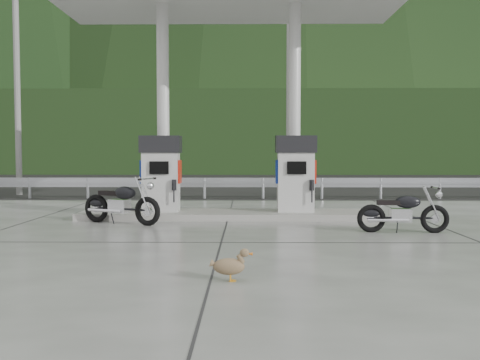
{
  "coord_description": "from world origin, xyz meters",
  "views": [
    {
      "loc": [
        0.44,
        -10.17,
        1.59
      ],
      "look_at": [
        0.3,
        1.0,
        1.0
      ],
      "focal_mm": 40.0,
      "sensor_mm": 36.0,
      "label": 1
    }
  ],
  "objects_px": {
    "gas_pump_left": "(161,174)",
    "motorcycle_right": "(403,213)",
    "duck": "(229,267)",
    "gas_pump_right": "(296,174)",
    "motorcycle_left": "(121,203)"
  },
  "relations": [
    {
      "from": "gas_pump_left",
      "to": "motorcycle_right",
      "type": "xyz_separation_m",
      "value": [
        5.08,
        -2.3,
        -0.66
      ]
    },
    {
      "from": "gas_pump_left",
      "to": "duck",
      "type": "bearing_deg",
      "value": -73.74
    },
    {
      "from": "gas_pump_left",
      "to": "duck",
      "type": "xyz_separation_m",
      "value": [
        1.82,
        -6.25,
        -0.88
      ]
    },
    {
      "from": "gas_pump_right",
      "to": "motorcycle_left",
      "type": "xyz_separation_m",
      "value": [
        -3.9,
        -1.1,
        -0.61
      ]
    },
    {
      "from": "gas_pump_left",
      "to": "gas_pump_right",
      "type": "distance_m",
      "value": 3.2
    },
    {
      "from": "motorcycle_right",
      "to": "gas_pump_right",
      "type": "bearing_deg",
      "value": 132.81
    },
    {
      "from": "gas_pump_left",
      "to": "motorcycle_left",
      "type": "bearing_deg",
      "value": -122.45
    },
    {
      "from": "duck",
      "to": "motorcycle_left",
      "type": "bearing_deg",
      "value": 117.91
    },
    {
      "from": "motorcycle_left",
      "to": "gas_pump_right",
      "type": "bearing_deg",
      "value": 40.6
    },
    {
      "from": "gas_pump_left",
      "to": "duck",
      "type": "distance_m",
      "value": 6.57
    },
    {
      "from": "gas_pump_left",
      "to": "motorcycle_right",
      "type": "relative_size",
      "value": 1.09
    },
    {
      "from": "motorcycle_left",
      "to": "duck",
      "type": "bearing_deg",
      "value": -39.05
    },
    {
      "from": "gas_pump_right",
      "to": "duck",
      "type": "bearing_deg",
      "value": -102.43
    },
    {
      "from": "duck",
      "to": "gas_pump_right",
      "type": "bearing_deg",
      "value": 79.42
    },
    {
      "from": "gas_pump_left",
      "to": "motorcycle_right",
      "type": "bearing_deg",
      "value": -24.35
    }
  ]
}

